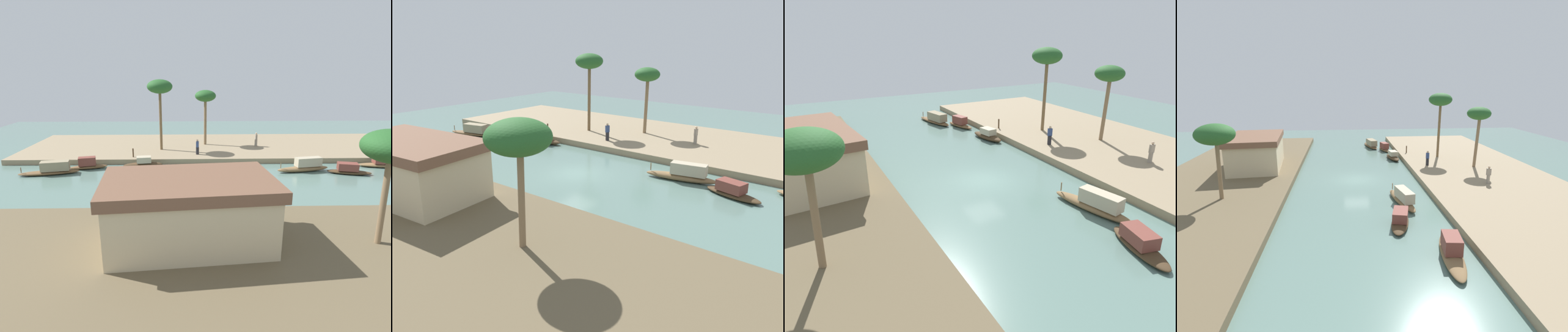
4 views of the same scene
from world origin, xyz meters
The scene contains 14 objects.
river_water centered at (0.00, 0.00, 0.00)m, with size 71.30×71.30×0.00m, color slate.
riverbank_left centered at (0.00, -12.80, 0.27)m, with size 45.71×13.39×0.54m, color #937F60.
sampan_midstream centered at (8.45, -5.07, 0.40)m, with size 3.96×1.67×1.10m.
sampan_with_red_awning centered at (-10.83, -2.49, 0.39)m, with size 4.05×2.06×1.02m.
sampan_with_tall_canopy centered at (16.56, -3.03, 0.48)m, with size 5.46×2.23×1.22m.
sampan_foreground centered at (-7.06, -3.39, 0.52)m, with size 5.29×1.89×1.34m.
sampan_downstream_large centered at (13.77, -4.71, 0.46)m, with size 3.69×1.72×1.17m.
person_on_near_bank centered at (3.01, -8.09, 1.24)m, with size 0.43×0.43×1.62m.
person_by_mooring centered at (-4.08, -11.87, 1.29)m, with size 0.31×0.39×1.63m.
mooring_post centered at (9.73, -7.07, 1.00)m, with size 0.14×0.14×0.92m, color #4C3823.
palm_tree_left_near centered at (1.92, -13.14, 6.15)m, with size 2.49×2.49×6.49m.
palm_tree_left_far centered at (7.05, -10.49, 7.37)m, with size 2.78×2.78×7.77m.
palm_tree_right_tall centered at (-5.86, 10.94, 5.62)m, with size 2.96×2.96×5.98m.
riverside_building centered at (4.00, 10.57, 2.32)m, with size 9.13×6.03×3.49m.
Camera 3 is at (-20.00, 11.12, 9.92)m, focal length 32.83 mm.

